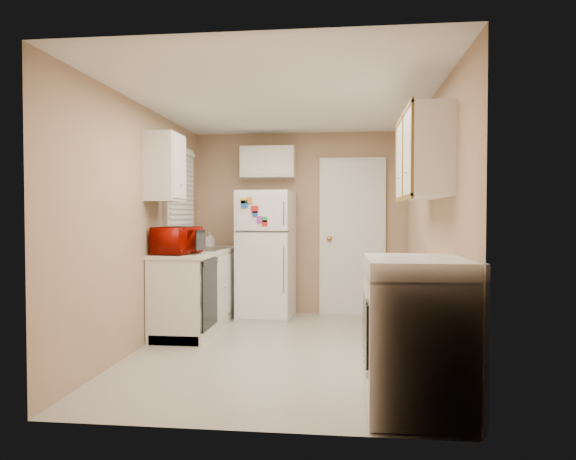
# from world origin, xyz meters

# --- Properties ---
(floor) EXTENTS (3.80, 3.80, 0.00)m
(floor) POSITION_xyz_m (0.00, 0.00, 0.00)
(floor) COLOR beige
(floor) RESTS_ON ground
(ceiling) EXTENTS (3.80, 3.80, 0.00)m
(ceiling) POSITION_xyz_m (0.00, 0.00, 2.40)
(ceiling) COLOR white
(ceiling) RESTS_ON floor
(wall_left) EXTENTS (3.80, 3.80, 0.00)m
(wall_left) POSITION_xyz_m (-1.40, 0.00, 1.20)
(wall_left) COLOR tan
(wall_left) RESTS_ON floor
(wall_right) EXTENTS (3.80, 3.80, 0.00)m
(wall_right) POSITION_xyz_m (1.40, 0.00, 1.20)
(wall_right) COLOR tan
(wall_right) RESTS_ON floor
(wall_back) EXTENTS (2.80, 2.80, 0.00)m
(wall_back) POSITION_xyz_m (0.00, 1.90, 1.20)
(wall_back) COLOR tan
(wall_back) RESTS_ON floor
(wall_front) EXTENTS (2.80, 2.80, 0.00)m
(wall_front) POSITION_xyz_m (0.00, -1.90, 1.20)
(wall_front) COLOR tan
(wall_front) RESTS_ON floor
(left_counter) EXTENTS (0.60, 1.80, 0.90)m
(left_counter) POSITION_xyz_m (-1.10, 0.90, 0.45)
(left_counter) COLOR silver
(left_counter) RESTS_ON floor
(dishwasher) EXTENTS (0.03, 0.58, 0.72)m
(dishwasher) POSITION_xyz_m (-0.81, 0.30, 0.49)
(dishwasher) COLOR black
(dishwasher) RESTS_ON floor
(sink) EXTENTS (0.54, 0.74, 0.16)m
(sink) POSITION_xyz_m (-1.10, 1.05, 0.86)
(sink) COLOR gray
(sink) RESTS_ON left_counter
(microwave) EXTENTS (0.55, 0.37, 0.34)m
(microwave) POSITION_xyz_m (-1.15, 0.29, 1.05)
(microwave) COLOR #9F0B01
(microwave) RESTS_ON left_counter
(soap_bottle) EXTENTS (0.10, 0.10, 0.19)m
(soap_bottle) POSITION_xyz_m (-1.15, 1.63, 1.00)
(soap_bottle) COLOR beige
(soap_bottle) RESTS_ON left_counter
(window_blinds) EXTENTS (0.10, 0.98, 1.08)m
(window_blinds) POSITION_xyz_m (-1.36, 1.05, 1.60)
(window_blinds) COLOR silver
(window_blinds) RESTS_ON wall_left
(upper_cabinet_left) EXTENTS (0.30, 0.45, 0.70)m
(upper_cabinet_left) POSITION_xyz_m (-1.25, 0.22, 1.80)
(upper_cabinet_left) COLOR silver
(upper_cabinet_left) RESTS_ON wall_left
(refrigerator) EXTENTS (0.71, 0.69, 1.61)m
(refrigerator) POSITION_xyz_m (-0.39, 1.52, 0.81)
(refrigerator) COLOR white
(refrigerator) RESTS_ON floor
(cabinet_over_fridge) EXTENTS (0.70, 0.30, 0.40)m
(cabinet_over_fridge) POSITION_xyz_m (-0.40, 1.75, 2.00)
(cabinet_over_fridge) COLOR silver
(cabinet_over_fridge) RESTS_ON wall_back
(interior_door) EXTENTS (0.86, 0.06, 2.08)m
(interior_door) POSITION_xyz_m (0.70, 1.86, 1.02)
(interior_door) COLOR white
(interior_door) RESTS_ON floor
(right_counter) EXTENTS (0.60, 2.00, 0.90)m
(right_counter) POSITION_xyz_m (1.10, -0.80, 0.45)
(right_counter) COLOR silver
(right_counter) RESTS_ON floor
(stove) EXTENTS (0.70, 0.85, 1.03)m
(stove) POSITION_xyz_m (1.09, -1.43, 0.52)
(stove) COLOR white
(stove) RESTS_ON floor
(upper_cabinet_right) EXTENTS (0.30, 1.20, 0.70)m
(upper_cabinet_right) POSITION_xyz_m (1.25, -0.50, 1.80)
(upper_cabinet_right) COLOR silver
(upper_cabinet_right) RESTS_ON wall_right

